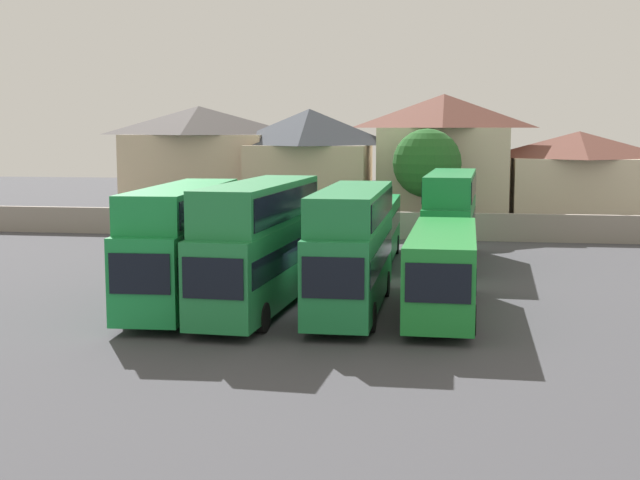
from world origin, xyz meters
TOP-DOWN VIEW (x-y plane):
  - ground at (0.00, 18.00)m, footprint 140.00×140.00m
  - depot_boundary_wall at (0.00, 23.42)m, footprint 56.00×0.50m
  - bus_1 at (-5.27, 0.24)m, footprint 3.05×11.40m
  - bus_2 at (-1.94, -0.23)m, footprint 3.04×11.19m
  - bus_3 at (1.71, 0.36)m, footprint 2.55×10.99m
  - bus_4 at (5.30, 0.23)m, footprint 2.69×10.63m
  - bus_5 at (-5.20, 13.17)m, footprint 2.94×11.64m
  - bus_6 at (-0.83, 13.08)m, footprint 3.09×10.27m
  - bus_7 at (1.26, 13.26)m, footprint 2.66×10.64m
  - bus_8 at (5.49, 13.81)m, footprint 2.87×10.81m
  - house_terrace_left at (-13.97, 31.63)m, footprint 11.51×6.59m
  - house_terrace_centre at (-5.10, 30.39)m, footprint 9.23×6.88m
  - house_terrace_right at (4.75, 31.91)m, footprint 9.85×7.54m
  - house_terrace_far_right at (14.50, 31.80)m, footprint 9.87×7.10m
  - tree_left_of_lot at (3.76, 25.92)m, footprint 4.67×4.67m

SIDE VIEW (x-z plane):
  - ground at x=0.00m, z-range 0.00..0.00m
  - depot_boundary_wall at x=0.00m, z-range 0.00..1.80m
  - bus_4 at x=5.30m, z-range 0.24..3.57m
  - bus_7 at x=1.26m, z-range 0.24..3.59m
  - bus_6 at x=-0.83m, z-range 0.24..3.62m
  - bus_5 at x=-5.20m, z-range 0.25..3.76m
  - bus_8 at x=5.49m, z-range 0.31..5.21m
  - bus_3 at x=1.71m, z-range 0.31..5.23m
  - bus_1 at x=-5.27m, z-range 0.31..5.26m
  - bus_2 at x=-1.94m, z-range 0.32..5.49m
  - house_terrace_far_right at x=14.50m, z-range 0.07..7.12m
  - house_terrace_centre at x=-5.10m, z-range 0.09..8.79m
  - house_terrace_left at x=-13.97m, z-range 0.08..9.04m
  - tree_left_of_lot at x=3.76m, z-range 1.26..8.52m
  - house_terrace_right at x=4.75m, z-range 0.09..9.88m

